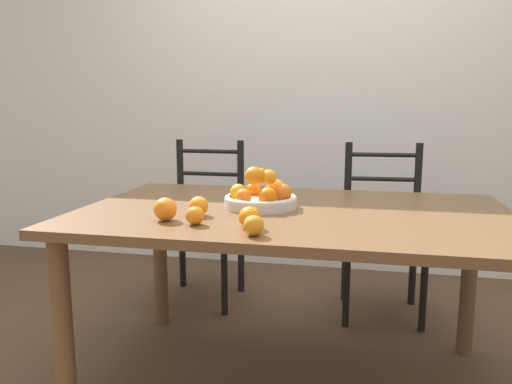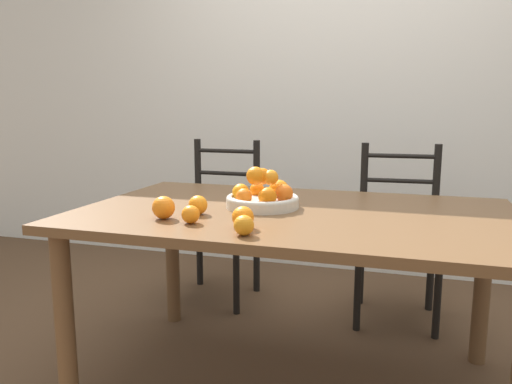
{
  "view_description": "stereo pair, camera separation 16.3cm",
  "coord_description": "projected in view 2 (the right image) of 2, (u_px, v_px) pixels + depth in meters",
  "views": [
    {
      "loc": [
        0.26,
        -1.88,
        1.13
      ],
      "look_at": [
        -0.13,
        -0.07,
        0.81
      ],
      "focal_mm": 35.0,
      "sensor_mm": 36.0,
      "label": 1
    },
    {
      "loc": [
        0.42,
        -1.83,
        1.13
      ],
      "look_at": [
        -0.13,
        -0.07,
        0.81
      ],
      "focal_mm": 35.0,
      "sensor_mm": 36.0,
      "label": 2
    }
  ],
  "objects": [
    {
      "name": "chair_left",
      "position": [
        219.0,
        222.0,
        2.93
      ],
      "size": [
        0.42,
        0.4,
        0.93
      ],
      "rotation": [
        0.0,
        0.0,
        -0.01
      ],
      "color": "black",
      "rests_on": "ground_plane"
    },
    {
      "name": "dining_table",
      "position": [
        294.0,
        232.0,
        1.93
      ],
      "size": [
        1.65,
        1.01,
        0.73
      ],
      "color": "brown",
      "rests_on": "ground_plane"
    },
    {
      "name": "orange_loose_3",
      "position": [
        243.0,
        217.0,
        1.63
      ],
      "size": [
        0.07,
        0.07,
        0.07
      ],
      "color": "orange",
      "rests_on": "dining_table"
    },
    {
      "name": "orange_loose_1",
      "position": [
        164.0,
        208.0,
        1.77
      ],
      "size": [
        0.08,
        0.08,
        0.08
      ],
      "color": "orange",
      "rests_on": "dining_table"
    },
    {
      "name": "orange_loose_2",
      "position": [
        198.0,
        205.0,
        1.84
      ],
      "size": [
        0.07,
        0.07,
        0.07
      ],
      "color": "orange",
      "rests_on": "dining_table"
    },
    {
      "name": "ground_plane",
      "position": [
        292.0,
        384.0,
        2.04
      ],
      "size": [
        12.0,
        12.0,
        0.0
      ],
      "primitive_type": "plane",
      "color": "brown"
    },
    {
      "name": "fruit_bowl",
      "position": [
        263.0,
        196.0,
        1.96
      ],
      "size": [
        0.29,
        0.29,
        0.16
      ],
      "color": "beige",
      "rests_on": "dining_table"
    },
    {
      "name": "wall_back",
      "position": [
        349.0,
        79.0,
        3.29
      ],
      "size": [
        8.0,
        0.06,
        2.6
      ],
      "color": "silver",
      "rests_on": "ground_plane"
    },
    {
      "name": "orange_loose_0",
      "position": [
        244.0,
        225.0,
        1.54
      ],
      "size": [
        0.06,
        0.06,
        0.06
      ],
      "color": "orange",
      "rests_on": "dining_table"
    },
    {
      "name": "orange_loose_4",
      "position": [
        191.0,
        214.0,
        1.7
      ],
      "size": [
        0.06,
        0.06,
        0.06
      ],
      "color": "orange",
      "rests_on": "dining_table"
    },
    {
      "name": "chair_right",
      "position": [
        398.0,
        235.0,
        2.63
      ],
      "size": [
        0.44,
        0.42,
        0.93
      ],
      "rotation": [
        0.0,
        0.0,
        0.06
      ],
      "color": "black",
      "rests_on": "ground_plane"
    }
  ]
}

